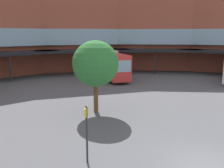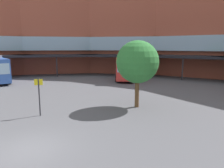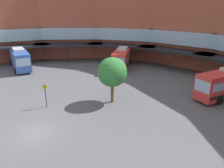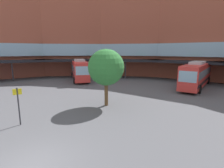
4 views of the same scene
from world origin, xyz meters
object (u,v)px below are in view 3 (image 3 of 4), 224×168
(bus_1, at_px, (122,58))
(bus_2, at_px, (19,58))
(stop_sign_post, at_px, (45,93))
(plaza_tree, at_px, (112,72))

(bus_1, xyz_separation_m, bus_2, (-14.69, -13.05, -0.02))
(bus_1, bearing_deg, bus_2, -77.68)
(stop_sign_post, bearing_deg, bus_2, 160.04)
(plaza_tree, bearing_deg, bus_2, 178.49)
(plaza_tree, distance_m, stop_sign_post, 8.22)
(bus_1, relative_size, stop_sign_post, 3.47)
(bus_2, xyz_separation_m, plaza_tree, (23.67, -0.63, 1.91))
(stop_sign_post, bearing_deg, plaza_tree, 50.80)
(bus_1, height_order, stop_sign_post, bus_1)
(bus_1, bearing_deg, plaza_tree, 3.99)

